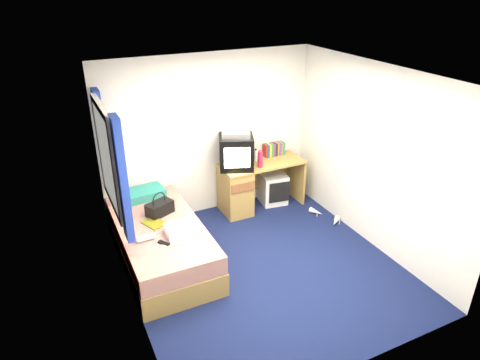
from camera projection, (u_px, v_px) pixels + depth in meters
name	position (u px, v px, depth m)	size (l,w,h in m)	color
ground	(263.00, 267.00, 5.39)	(3.40, 3.40, 0.00)	#0C1438
room_shell	(266.00, 162.00, 4.76)	(3.40, 3.40, 3.40)	white
bed	(161.00, 243.00, 5.42)	(1.01, 2.00, 0.54)	#AA8847
pillow	(144.00, 193.00, 5.92)	(0.53, 0.34, 0.12)	#175B98
desk	(245.00, 186.00, 6.56)	(1.30, 0.55, 0.75)	#AA8847
storage_cube	(273.00, 188.00, 6.85)	(0.39, 0.39, 0.49)	silver
crt_tv	(236.00, 152.00, 6.25)	(0.62, 0.60, 0.49)	black
vcr	(236.00, 134.00, 6.13)	(0.40, 0.29, 0.08)	silver
book_row	(274.00, 149.00, 6.73)	(0.34, 0.13, 0.20)	maroon
picture_frame	(283.00, 149.00, 6.83)	(0.02, 0.12, 0.14)	#331911
pink_water_bottle	(260.00, 160.00, 6.30)	(0.08, 0.08, 0.24)	#F22248
aerosol_can	(256.00, 156.00, 6.51)	(0.05, 0.05, 0.18)	silver
handbag	(160.00, 208.00, 5.49)	(0.39, 0.31, 0.31)	black
towel	(180.00, 230.00, 5.08)	(0.33, 0.27, 0.11)	white
magazine	(154.00, 223.00, 5.31)	(0.21, 0.28, 0.01)	gold
water_bottle	(145.00, 238.00, 4.96)	(0.07, 0.07, 0.20)	silver
colour_swatch_fan	(171.00, 245.00, 4.88)	(0.22, 0.06, 0.01)	gold
remote_control	(164.00, 243.00, 4.91)	(0.05, 0.16, 0.02)	black
window_assembly	(110.00, 160.00, 4.90)	(0.11, 1.42, 1.40)	silver
white_heels	(326.00, 217.00, 6.44)	(0.29, 0.58, 0.09)	beige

